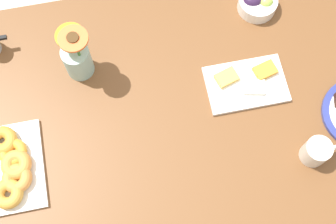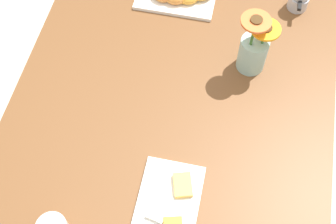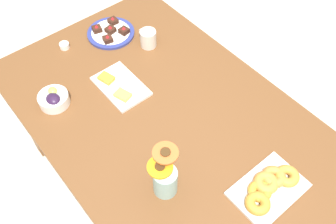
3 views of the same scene
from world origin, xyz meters
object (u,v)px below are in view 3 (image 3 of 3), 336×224
object	(u,v)px
jam_cup_honey	(64,45)
dessert_plate	(111,32)
coffee_mug	(148,38)
dining_table	(168,129)
cheese_platter	(120,86)
grape_bowl	(54,99)
flower_vase	(165,179)
croissant_platter	(269,187)

from	to	relation	value
jam_cup_honey	dessert_plate	size ratio (longest dim) A/B	0.20
coffee_mug	dessert_plate	bearing A→B (deg)	28.02
dining_table	dessert_plate	xyz separation A→B (m)	(0.60, -0.11, 0.10)
dining_table	coffee_mug	distance (m)	0.49
cheese_platter	dessert_plate	xyz separation A→B (m)	(0.33, -0.17, 0.00)
coffee_mug	grape_bowl	distance (m)	0.55
dining_table	cheese_platter	distance (m)	0.30
dining_table	flower_vase	bearing A→B (deg)	138.67
jam_cup_honey	coffee_mug	bearing A→B (deg)	-126.60
coffee_mug	jam_cup_honey	bearing A→B (deg)	53.40
dining_table	jam_cup_honey	distance (m)	0.68
coffee_mug	cheese_platter	bearing A→B (deg)	117.45
coffee_mug	jam_cup_honey	xyz separation A→B (m)	(0.25, 0.34, -0.03)
cheese_platter	croissant_platter	world-z (taller)	croissant_platter
cheese_platter	croissant_platter	bearing A→B (deg)	-170.10
croissant_platter	jam_cup_honey	world-z (taller)	croissant_platter
grape_bowl	cheese_platter	world-z (taller)	grape_bowl
grape_bowl	croissant_platter	distance (m)	0.97
jam_cup_honey	cheese_platter	bearing A→B (deg)	-170.96
dessert_plate	flower_vase	xyz separation A→B (m)	(-0.85, 0.33, 0.07)
dessert_plate	flower_vase	distance (m)	0.92
jam_cup_honey	croissant_platter	bearing A→B (deg)	-170.39
coffee_mug	jam_cup_honey	distance (m)	0.42
jam_cup_honey	dessert_plate	world-z (taller)	dessert_plate
coffee_mug	cheese_platter	world-z (taller)	coffee_mug
cheese_platter	grape_bowl	bearing A→B (deg)	68.97
dining_table	grape_bowl	distance (m)	0.52
dining_table	grape_bowl	size ratio (longest dim) A/B	11.97
dining_table	cheese_platter	size ratio (longest dim) A/B	6.15
dining_table	dessert_plate	world-z (taller)	dessert_plate
coffee_mug	flower_vase	bearing A→B (deg)	146.93
grape_bowl	croissant_platter	size ratio (longest dim) A/B	0.48
dining_table	croissant_platter	size ratio (longest dim) A/B	5.71
dining_table	coffee_mug	size ratio (longest dim) A/B	13.87
cheese_platter	dining_table	bearing A→B (deg)	-167.62
croissant_platter	grape_bowl	bearing A→B (deg)	25.05
coffee_mug	jam_cup_honey	world-z (taller)	coffee_mug
cheese_platter	dessert_plate	bearing A→B (deg)	-27.81
coffee_mug	dessert_plate	xyz separation A→B (m)	(0.19, 0.10, -0.03)
dessert_plate	grape_bowl	bearing A→B (deg)	116.42
croissant_platter	jam_cup_honey	xyz separation A→B (m)	(1.17, 0.20, -0.01)
dining_table	coffee_mug	xyz separation A→B (m)	(0.42, -0.21, 0.13)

